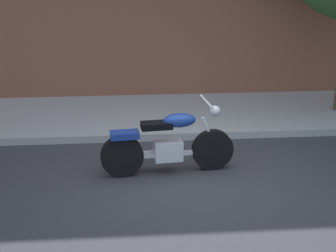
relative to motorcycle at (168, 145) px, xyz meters
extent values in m
plane|color=#38383D|center=(0.41, -0.38, -0.47)|extent=(60.00, 60.00, 0.00)
cube|color=#AEAEAE|center=(0.41, 2.71, -0.40)|extent=(24.48, 2.67, 0.14)
cylinder|color=black|center=(0.73, 0.07, -0.14)|extent=(0.68, 0.20, 0.67)
cylinder|color=black|center=(-0.72, -0.08, -0.14)|extent=(0.68, 0.20, 0.67)
cube|color=silver|center=(0.00, 0.00, -0.09)|extent=(0.47, 0.32, 0.32)
cube|color=silver|center=(0.00, 0.00, -0.16)|extent=(1.31, 0.22, 0.06)
ellipsoid|color=navy|center=(0.18, 0.01, 0.40)|extent=(0.54, 0.31, 0.22)
cube|color=black|center=(-0.18, -0.02, 0.34)|extent=(0.50, 0.29, 0.10)
cube|color=navy|center=(-0.67, -0.08, 0.22)|extent=(0.46, 0.28, 0.10)
cylinder|color=silver|center=(0.67, 0.07, 0.14)|extent=(0.27, 0.08, 0.58)
cylinder|color=silver|center=(0.61, 0.06, 0.68)|extent=(0.11, 0.70, 0.04)
sphere|color=silver|center=(0.75, 0.07, 0.52)|extent=(0.17, 0.17, 0.17)
cylinder|color=silver|center=(-0.26, 0.13, -0.19)|extent=(0.81, 0.17, 0.09)
camera|label=1|loc=(-0.60, -7.31, 2.91)|focal=53.69mm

